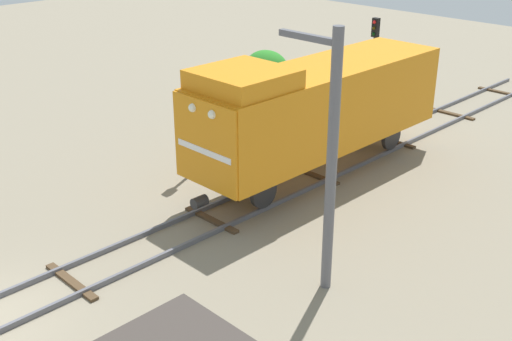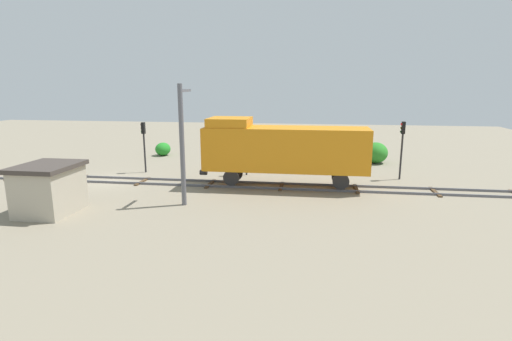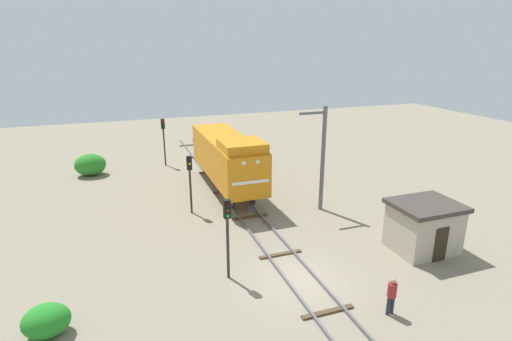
{
  "view_description": "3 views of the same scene",
  "coord_description": "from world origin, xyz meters",
  "px_view_note": "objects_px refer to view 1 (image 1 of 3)",
  "views": [
    {
      "loc": [
        14.09,
        -4.36,
        9.88
      ],
      "look_at": [
        0.85,
        8.85,
        1.69
      ],
      "focal_mm": 45.0,
      "sensor_mm": 36.0,
      "label": 1
    },
    {
      "loc": [
        26.85,
        14.86,
        6.99
      ],
      "look_at": [
        0.77,
        11.06,
        1.29
      ],
      "focal_mm": 28.0,
      "sensor_mm": 36.0,
      "label": 2
    },
    {
      "loc": [
        -7.59,
        -14.86,
        10.82
      ],
      "look_at": [
        1.09,
        9.48,
        2.54
      ],
      "focal_mm": 28.0,
      "sensor_mm": 36.0,
      "label": 3
    }
  ],
  "objects_px": {
    "traffic_signal_far": "(374,46)",
    "catenary_mast": "(330,157)",
    "locomotive": "(317,105)",
    "traffic_signal_mid": "(190,104)"
  },
  "relations": [
    {
      "from": "locomotive",
      "to": "catenary_mast",
      "type": "bearing_deg",
      "value": -47.66
    },
    {
      "from": "locomotive",
      "to": "traffic_signal_mid",
      "type": "distance_m",
      "value": 4.6
    },
    {
      "from": "traffic_signal_mid",
      "to": "catenary_mast",
      "type": "relative_size",
      "value": 0.56
    },
    {
      "from": "traffic_signal_far",
      "to": "catenary_mast",
      "type": "distance_m",
      "value": 16.37
    },
    {
      "from": "locomotive",
      "to": "traffic_signal_mid",
      "type": "height_order",
      "value": "locomotive"
    },
    {
      "from": "traffic_signal_far",
      "to": "catenary_mast",
      "type": "relative_size",
      "value": 0.61
    },
    {
      "from": "locomotive",
      "to": "traffic_signal_far",
      "type": "relative_size",
      "value": 2.68
    },
    {
      "from": "locomotive",
      "to": "traffic_signal_far",
      "type": "distance_m",
      "value": 9.27
    },
    {
      "from": "traffic_signal_far",
      "to": "locomotive",
      "type": "bearing_deg",
      "value": -67.15
    },
    {
      "from": "catenary_mast",
      "to": "traffic_signal_far",
      "type": "bearing_deg",
      "value": 121.44
    }
  ]
}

